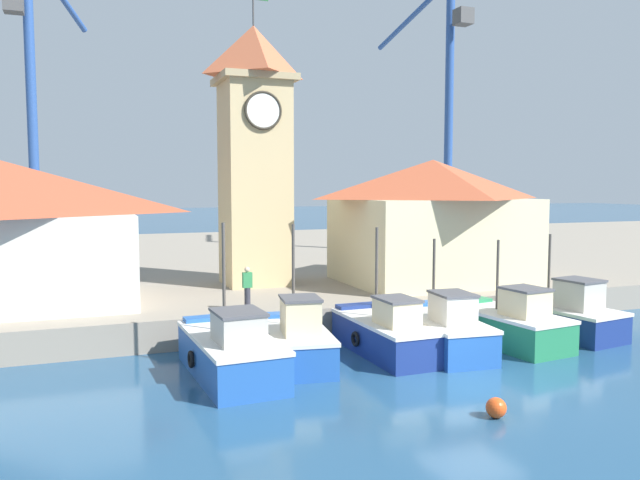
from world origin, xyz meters
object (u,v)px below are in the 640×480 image
object	(u,v)px
clock_tower	(255,149)
port_crane_near	(35,151)
warehouse_right	(432,220)
mooring_buoy	(496,408)
fishing_boat_far_left	(231,351)
fishing_boat_left_outer	(297,340)
fishing_boat_mid_left	(441,330)
fishing_boat_mid_right	(562,315)
port_crane_far	(445,146)
fishing_boat_center	(509,324)
dock_worker_near_tower	(247,288)
fishing_boat_left_inner	(385,333)

from	to	relation	value
clock_tower	port_crane_near	world-z (taller)	port_crane_near
warehouse_right	mooring_buoy	size ratio (longest dim) A/B	16.96
fishing_boat_far_left	fishing_boat_left_outer	xyz separation A→B (m)	(2.26, 0.56, -0.00)
fishing_boat_mid_left	warehouse_right	size ratio (longest dim) A/B	0.58
mooring_buoy	fishing_boat_mid_right	bearing A→B (deg)	39.44
port_crane_near	port_crane_far	xyz separation A→B (m)	(25.37, -2.86, 0.69)
clock_tower	fishing_boat_far_left	bearing A→B (deg)	-108.89
fishing_boat_mid_left	port_crane_near	distance (m)	26.26
fishing_boat_far_left	fishing_boat_mid_right	bearing A→B (deg)	3.08
mooring_buoy	fishing_boat_far_left	bearing A→B (deg)	133.69
fishing_boat_far_left	clock_tower	xyz separation A→B (m)	(3.46, 10.12, 6.61)
fishing_boat_mid_left	fishing_boat_far_left	bearing A→B (deg)	-178.48
fishing_boat_mid_left	fishing_boat_center	world-z (taller)	fishing_boat_mid_left
fishing_boat_far_left	clock_tower	size ratio (longest dim) A/B	0.40
fishing_boat_mid_left	dock_worker_near_tower	world-z (taller)	fishing_boat_mid_left
port_crane_far	mooring_buoy	world-z (taller)	port_crane_far
fishing_boat_left_inner	fishing_boat_mid_right	bearing A→B (deg)	0.59
fishing_boat_left_inner	dock_worker_near_tower	distance (m)	5.37
fishing_boat_mid_left	dock_worker_near_tower	bearing A→B (deg)	145.76
fishing_boat_center	dock_worker_near_tower	distance (m)	9.52
fishing_boat_mid_left	port_crane_far	bearing A→B (deg)	57.90
port_crane_far	dock_worker_near_tower	xyz separation A→B (m)	(-17.32, -14.41, -6.39)
fishing_boat_left_outer	fishing_boat_mid_right	bearing A→B (deg)	0.72
fishing_boat_mid_right	warehouse_right	distance (m)	7.96
fishing_boat_left_outer	port_crane_near	world-z (taller)	port_crane_near
fishing_boat_mid_right	fishing_boat_mid_left	bearing A→B (deg)	-174.89
fishing_boat_center	fishing_boat_left_outer	bearing A→B (deg)	177.02
clock_tower	port_crane_near	bearing A→B (deg)	131.36
fishing_boat_far_left	fishing_boat_mid_left	size ratio (longest dim) A/B	1.06
fishing_boat_mid_right	port_crane_near	distance (m)	29.25
fishing_boat_mid_left	port_crane_far	size ratio (longest dim) A/B	0.27
fishing_boat_center	fishing_boat_mid_right	distance (m)	2.91
mooring_buoy	fishing_boat_left_outer	bearing A→B (deg)	116.61
fishing_boat_left_outer	warehouse_right	bearing A→B (deg)	38.01
port_crane_near	fishing_boat_mid_right	bearing A→B (deg)	-46.79
fishing_boat_mid_left	dock_worker_near_tower	xyz separation A→B (m)	(-5.80, 3.95, 1.20)
warehouse_right	port_crane_near	size ratio (longest dim) A/B	0.48
clock_tower	port_crane_near	distance (m)	15.06
fishing_boat_left_inner	mooring_buoy	world-z (taller)	fishing_boat_left_inner
fishing_boat_left_inner	mooring_buoy	distance (m)	6.22
fishing_boat_left_outer	fishing_boat_center	size ratio (longest dim) A/B	0.95
mooring_buoy	port_crane_far	bearing A→B (deg)	60.71
fishing_boat_mid_left	port_crane_near	world-z (taller)	port_crane_near
fishing_boat_mid_right	mooring_buoy	distance (m)	9.90
fishing_boat_left_inner	fishing_boat_mid_right	distance (m)	7.55
fishing_boat_far_left	fishing_boat_mid_left	xyz separation A→B (m)	(7.36, 0.19, -0.01)
fishing_boat_left_outer	fishing_boat_mid_right	distance (m)	10.72
port_crane_far	dock_worker_near_tower	bearing A→B (deg)	-140.23
fishing_boat_center	mooring_buoy	world-z (taller)	fishing_boat_center
mooring_buoy	warehouse_right	bearing A→B (deg)	65.28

